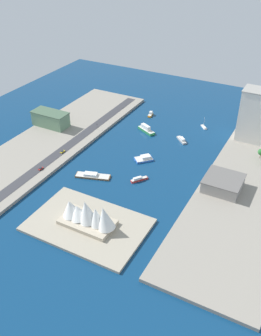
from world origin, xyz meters
The scene contains 19 objects.
ground_plane centered at (0.00, 0.00, 0.00)m, with size 440.00×440.00×0.00m, color navy.
quay_west centered at (-92.90, 0.00, 1.38)m, with size 70.00×240.00×2.76m, color gray.
quay_east centered at (92.90, 0.00, 1.38)m, with size 70.00×240.00×2.76m, color gray.
peninsula_point centered at (-4.09, 93.62, 1.00)m, with size 81.80×54.64×2.00m, color #A89E89.
road_strip centered at (71.56, 0.00, 2.84)m, with size 9.86×228.00×0.15m, color #38383D.
ferry_green_doubledeck centered at (21.84, -52.46, 2.47)m, with size 22.61×15.02×6.78m.
yacht_sleek_gray centered at (-17.32, -50.87, 1.51)m, with size 13.75×13.39×4.01m.
water_taxi_orange centered at (33.99, -87.90, 1.61)m, with size 5.50×11.63×4.30m.
sailboat_small_white centered at (-27.39, -88.21, 0.81)m, with size 9.06×10.05×11.76m.
tugboat_red centered at (-10.90, 27.79, 1.42)m, with size 11.34×14.39×3.59m.
barge_flat_brown centered at (25.91, 41.50, 1.24)m, with size 30.22×16.39×3.54m.
catamaran_blue centered at (-0.46, -2.92, 1.51)m, with size 17.95×18.16×4.15m.
carpark_squat_concrete centered at (-75.50, 9.84, 7.80)m, with size 29.02×28.58×10.02m.
terminal_long_green centered at (111.86, -13.32, 10.37)m, with size 37.73×17.82×15.14m.
hotel_broad_white centered at (-77.05, -81.55, 27.81)m, with size 29.88×21.62×50.02m.
taxi_yellow_cab centered at (69.01, 24.88, 3.68)m, with size 2.14×5.18×1.56m.
pickup_red centered at (68.34, 56.17, 3.74)m, with size 2.08×4.72×1.71m.
traffic_light_waterfront centered at (65.30, -28.13, 7.10)m, with size 0.36×0.36×6.50m.
opera_landmark centered at (-4.40, 93.62, 10.35)m, with size 43.15×21.33×20.51m.
Camera 1 is at (-122.38, 251.04, 177.89)m, focal length 39.65 mm.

